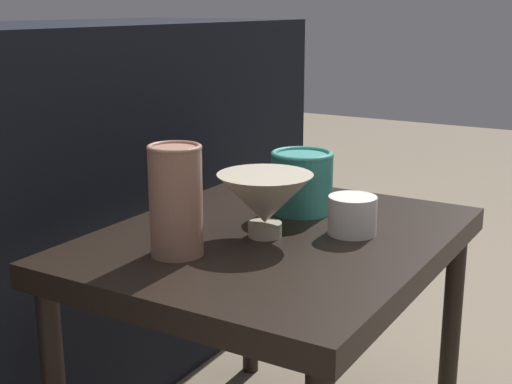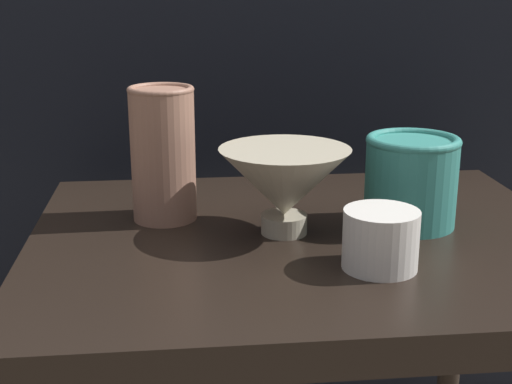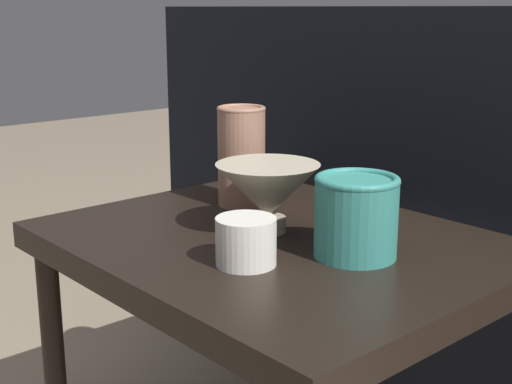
% 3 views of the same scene
% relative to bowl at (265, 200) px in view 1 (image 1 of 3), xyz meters
% --- Properties ---
extents(table, '(0.66, 0.53, 0.46)m').
position_rel_bowl_xyz_m(table, '(0.02, -0.01, -0.11)').
color(table, black).
rests_on(table, ground_plane).
extents(couch_backdrop, '(1.52, 0.50, 0.79)m').
position_rel_bowl_xyz_m(couch_backdrop, '(0.02, 0.58, -0.12)').
color(couch_backdrop, black).
rests_on(couch_backdrop, ground_plane).
extents(bowl, '(0.16, 0.16, 0.10)m').
position_rel_bowl_xyz_m(bowl, '(0.00, 0.00, 0.00)').
color(bowl, '#B2A88E').
rests_on(bowl, table).
extents(vase_textured_left, '(0.08, 0.08, 0.17)m').
position_rel_bowl_xyz_m(vase_textured_left, '(-0.14, 0.07, 0.02)').
color(vase_textured_left, '#996B56').
rests_on(vase_textured_left, table).
extents(vase_colorful_right, '(0.11, 0.11, 0.11)m').
position_rel_bowl_xyz_m(vase_colorful_right, '(0.16, 0.02, -0.00)').
color(vase_colorful_right, teal).
rests_on(vase_colorful_right, table).
extents(cup, '(0.08, 0.08, 0.06)m').
position_rel_bowl_xyz_m(cup, '(0.09, -0.12, -0.03)').
color(cup, silver).
rests_on(cup, table).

